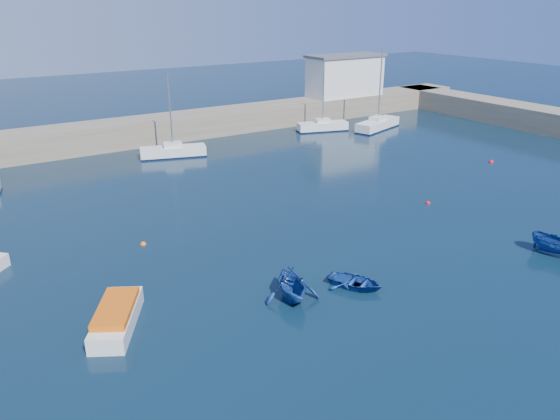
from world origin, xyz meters
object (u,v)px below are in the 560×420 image
harbor_office (345,77)px  dinghy_right (559,246)px  sailboat_6 (173,151)px  dinghy_left (292,284)px  motorboat_1 (117,317)px  dinghy_center (355,282)px  sailboat_8 (378,124)px  sailboat_7 (322,126)px

harbor_office → dinghy_right: size_ratio=3.02×
sailboat_6 → dinghy_left: (-5.47, -29.05, 0.30)m
sailboat_6 → motorboat_1: 30.09m
dinghy_center → harbor_office: bearing=22.1°
motorboat_1 → sailboat_6: bearing=92.2°
sailboat_8 → harbor_office: bearing=-30.9°
sailboat_7 → dinghy_center: size_ratio=2.63×
motorboat_1 → dinghy_right: bearing=14.2°
dinghy_left → dinghy_right: (16.45, -4.49, -0.23)m
motorboat_1 → dinghy_left: size_ratio=1.48×
sailboat_7 → sailboat_8: size_ratio=0.85×
motorboat_1 → dinghy_left: bearing=13.9°
sailboat_8 → dinghy_center: bearing=117.7°
dinghy_center → dinghy_right: bearing=-45.5°
motorboat_1 → dinghy_left: 8.71m
motorboat_1 → dinghy_center: motorboat_1 is taller
dinghy_left → motorboat_1: bearing=-178.9°
sailboat_6 → motorboat_1: bearing=169.7°
sailboat_6 → sailboat_7: sailboat_6 is taller
dinghy_right → harbor_office: bearing=51.9°
motorboat_1 → sailboat_8: bearing=62.1°
harbor_office → dinghy_left: 49.03m
sailboat_8 → motorboat_1: sailboat_8 is taller
dinghy_center → dinghy_left: (-3.57, 0.85, 0.56)m
sailboat_7 → sailboat_8: bearing=-98.5°
dinghy_right → sailboat_6: bearing=91.8°
harbor_office → dinghy_left: harbor_office is taller
sailboat_8 → motorboat_1: (-39.16, -25.03, -0.08)m
harbor_office → motorboat_1: 53.49m
sailboat_6 → sailboat_7: bearing=-69.3°
motorboat_1 → harbor_office: bearing=69.1°
sailboat_7 → dinghy_left: bearing=157.6°
sailboat_6 → sailboat_8: bearing=-76.7°
sailboat_7 → dinghy_right: (-8.27, -34.73, 0.05)m
sailboat_6 → dinghy_right: sailboat_6 is taller
sailboat_8 → dinghy_center: 39.20m
harbor_office → dinghy_right: bearing=-111.8°
harbor_office → motorboat_1: size_ratio=2.04×
dinghy_left → dinghy_center: bearing=3.3°
dinghy_center → dinghy_left: dinghy_left is taller
sailboat_6 → dinghy_right: (10.98, -33.54, 0.06)m
sailboat_6 → dinghy_center: (-1.90, -29.90, -0.26)m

